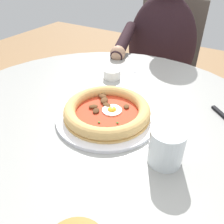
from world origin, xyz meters
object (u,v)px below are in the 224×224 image
Objects in this scene: ramekin_capers at (112,73)px; cafe_chair_diner at (163,65)px; diner_person at (157,79)px; water_glass at (166,149)px; dining_table at (101,154)px; pizza_on_plate at (107,112)px; fork_utensil at (132,63)px.

ramekin_capers is 0.69m from cafe_chair_diner.
water_glass is at bearing -68.09° from diner_person.
diner_person reaches higher than dining_table.
diner_person is 1.26× the size of cafe_chair_diner.
ramekin_capers is at bearing 118.12° from pizza_on_plate.
pizza_on_plate is at bearing -73.04° from fork_utensil.
fork_utensil is (-0.32, 0.46, -0.04)m from water_glass.
pizza_on_plate is 0.26× the size of diner_person.
diner_person reaches higher than water_glass.
diner_person is 0.15m from cafe_chair_diner.
ramekin_capers is 0.56m from diner_person.
cafe_chair_diner is (-0.02, 0.65, -0.21)m from ramekin_capers.
water_glass is at bearing -14.90° from dining_table.
fork_utensil reaches higher than dining_table.
dining_table is at bearing -82.24° from diner_person.
pizza_on_plate is at bearing -81.08° from cafe_chair_diner.
fork_utensil is (-0.12, 0.39, -0.02)m from pizza_on_plate.
fork_utensil is (-0.10, 0.40, 0.15)m from dining_table.
fork_utensil is at bearing 103.94° from dining_table.
dining_table is 1.16× the size of cafe_chair_diner.
cafe_chair_diner is (-0.02, 0.50, -0.20)m from fork_utensil.
pizza_on_plate is at bearing -80.69° from diner_person.
water_glass is 0.08× the size of diner_person.
cafe_chair_diner is at bearing 91.41° from ramekin_capers.
water_glass is (0.20, -0.07, 0.02)m from pizza_on_plate.
dining_table is 3.58× the size of pizza_on_plate.
diner_person is at bearing 89.73° from ramekin_capers.
cafe_chair_diner is (-0.12, 0.90, -0.05)m from dining_table.
fork_utensil is 0.17× the size of cafe_chair_diner.
pizza_on_plate is 0.40m from fork_utensil.
ramekin_capers is at bearing -90.27° from diner_person.
cafe_chair_diner reaches higher than ramekin_capers.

